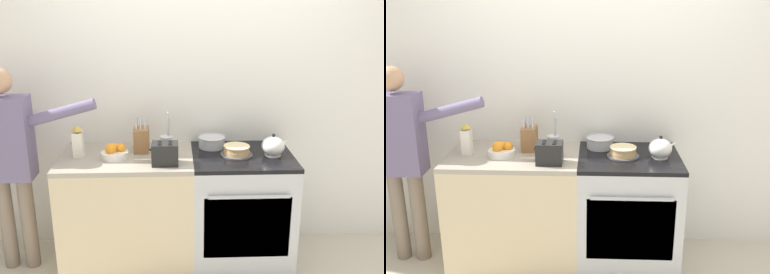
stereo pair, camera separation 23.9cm
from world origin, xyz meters
TOP-DOWN VIEW (x-y plane):
  - wall_back at (0.00, 0.67)m, footprint 8.00×0.04m
  - counter_cabinet at (-0.62, 0.33)m, footprint 0.97×0.65m
  - stove_range at (0.24, 0.32)m, footprint 0.75×0.69m
  - layer_cake at (0.20, 0.31)m, footprint 0.24×0.24m
  - tea_kettle at (0.47, 0.30)m, footprint 0.21×0.17m
  - mixing_bowl at (0.03, 0.50)m, footprint 0.21×0.21m
  - knife_block at (-0.51, 0.43)m, footprint 0.11×0.17m
  - utensil_crock at (-0.32, 0.34)m, footprint 0.09×0.09m
  - fruit_bowl at (-0.69, 0.29)m, footprint 0.20×0.20m
  - toaster at (-0.33, 0.15)m, footprint 0.20×0.14m
  - milk_carton at (-0.96, 0.32)m, footprint 0.07×0.07m
  - person_baker at (-1.45, 0.29)m, footprint 0.90×0.20m

SIDE VIEW (x-z plane):
  - counter_cabinet at x=-0.62m, z-range 0.00..0.88m
  - stove_range at x=0.24m, z-range 0.00..0.88m
  - person_baker at x=-1.45m, z-range 0.14..1.68m
  - layer_cake at x=0.20m, z-range 0.88..0.95m
  - fruit_bowl at x=-0.69m, z-range 0.87..0.98m
  - mixing_bowl at x=0.03m, z-range 0.88..0.97m
  - tea_kettle at x=0.47m, z-range 0.87..1.04m
  - toaster at x=-0.33m, z-range 0.88..1.04m
  - utensil_crock at x=-0.32m, z-range 0.79..1.13m
  - knife_block at x=-0.51m, z-range 0.84..1.11m
  - milk_carton at x=-0.96m, z-range 0.87..1.11m
  - wall_back at x=0.00m, z-range 0.00..2.60m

